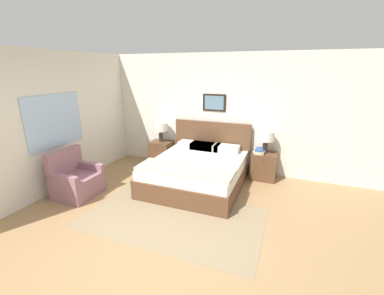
% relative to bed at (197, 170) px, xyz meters
% --- Properties ---
extents(ground_plane, '(16.00, 16.00, 0.00)m').
position_rel_bed_xyz_m(ground_plane, '(0.00, -2.10, -0.30)').
color(ground_plane, '#99754C').
extents(wall_back, '(7.28, 0.09, 2.60)m').
position_rel_bed_xyz_m(wall_back, '(0.00, 1.05, 1.00)').
color(wall_back, silver).
rests_on(wall_back, ground_plane).
extents(wall_left, '(0.08, 5.52, 2.60)m').
position_rel_bed_xyz_m(wall_left, '(-2.46, -0.55, 1.00)').
color(wall_left, silver).
rests_on(wall_left, ground_plane).
extents(area_rug_main, '(2.78, 1.66, 0.01)m').
position_rel_bed_xyz_m(area_rug_main, '(0.07, -1.30, -0.30)').
color(area_rug_main, '#897556').
rests_on(area_rug_main, ground_plane).
extents(bed, '(1.77, 2.01, 1.12)m').
position_rel_bed_xyz_m(bed, '(0.00, 0.00, 0.00)').
color(bed, brown).
rests_on(bed, ground_plane).
extents(armchair, '(0.66, 0.75, 0.86)m').
position_rel_bed_xyz_m(armchair, '(-1.93, -1.25, -0.01)').
color(armchair, '#8E606B').
rests_on(armchair, ground_plane).
extents(nightstand_near_window, '(0.51, 0.44, 0.58)m').
position_rel_bed_xyz_m(nightstand_near_window, '(-1.22, 0.77, -0.01)').
color(nightstand_near_window, brown).
rests_on(nightstand_near_window, ground_plane).
extents(nightstand_by_door, '(0.51, 0.44, 0.58)m').
position_rel_bed_xyz_m(nightstand_by_door, '(1.22, 0.77, -0.01)').
color(nightstand_by_door, brown).
rests_on(nightstand_by_door, ground_plane).
extents(table_lamp_near_window, '(0.34, 0.34, 0.47)m').
position_rel_bed_xyz_m(table_lamp_near_window, '(-1.23, 0.78, 0.62)').
color(table_lamp_near_window, '#2D2823').
rests_on(table_lamp_near_window, nightstand_near_window).
extents(table_lamp_by_door, '(0.34, 0.34, 0.47)m').
position_rel_bed_xyz_m(table_lamp_by_door, '(1.21, 0.78, 0.62)').
color(table_lamp_by_door, '#2D2823').
rests_on(table_lamp_by_door, nightstand_by_door).
extents(book_thick_bottom, '(0.20, 0.28, 0.03)m').
position_rel_bed_xyz_m(book_thick_bottom, '(1.11, 0.72, 0.29)').
color(book_thick_bottom, beige).
rests_on(book_thick_bottom, nightstand_by_door).
extents(book_hardcover_middle, '(0.24, 0.29, 0.03)m').
position_rel_bed_xyz_m(book_hardcover_middle, '(1.11, 0.72, 0.32)').
color(book_hardcover_middle, beige).
rests_on(book_hardcover_middle, book_thick_bottom).
extents(book_novel_upper, '(0.16, 0.27, 0.04)m').
position_rel_bed_xyz_m(book_novel_upper, '(1.11, 0.72, 0.35)').
color(book_novel_upper, '#335693').
rests_on(book_novel_upper, book_hardcover_middle).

